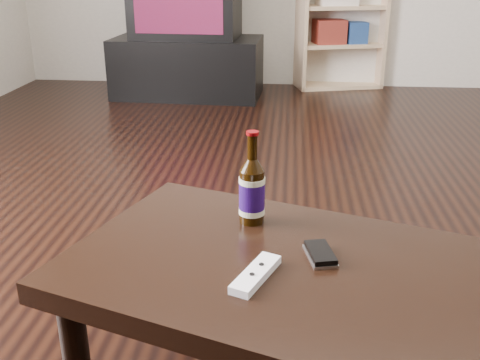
# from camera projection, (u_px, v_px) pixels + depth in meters

# --- Properties ---
(floor) EXTENTS (5.00, 6.00, 0.01)m
(floor) POSITION_uv_depth(u_px,v_px,m) (350.00, 262.00, 2.03)
(floor) COLOR black
(floor) RESTS_ON ground
(tv_stand) EXTENTS (1.15, 0.61, 0.45)m
(tv_stand) POSITION_uv_depth(u_px,v_px,m) (188.00, 67.00, 4.34)
(tv_stand) COLOR black
(tv_stand) RESTS_ON floor
(bookshelf) EXTENTS (0.75, 0.48, 1.29)m
(bookshelf) POSITION_uv_depth(u_px,v_px,m) (340.00, 3.00, 4.52)
(bookshelf) COLOR tan
(bookshelf) RESTS_ON floor
(coffee_table) EXTENTS (1.19, 0.92, 0.39)m
(coffee_table) POSITION_uv_depth(u_px,v_px,m) (302.00, 287.00, 1.24)
(coffee_table) COLOR black
(coffee_table) RESTS_ON floor
(beer_bottle) EXTENTS (0.08, 0.08, 0.24)m
(beer_bottle) POSITION_uv_depth(u_px,v_px,m) (252.00, 191.00, 1.40)
(beer_bottle) COLOR black
(beer_bottle) RESTS_ON coffee_table
(phone) EXTENTS (0.08, 0.12, 0.02)m
(phone) POSITION_uv_depth(u_px,v_px,m) (320.00, 254.00, 1.26)
(phone) COLOR silver
(phone) RESTS_ON coffee_table
(remote) EXTENTS (0.10, 0.17, 0.02)m
(remote) POSITION_uv_depth(u_px,v_px,m) (256.00, 274.00, 1.18)
(remote) COLOR white
(remote) RESTS_ON coffee_table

